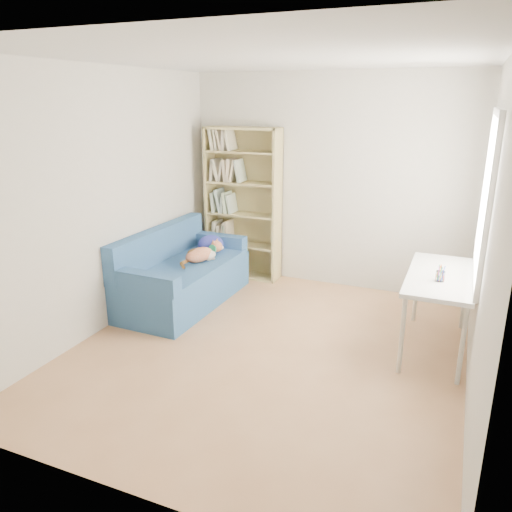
{
  "coord_description": "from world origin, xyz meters",
  "views": [
    {
      "loc": [
        1.55,
        -3.95,
        2.29
      ],
      "look_at": [
        -0.21,
        0.22,
        0.85
      ],
      "focal_mm": 35.0,
      "sensor_mm": 36.0,
      "label": 1
    }
  ],
  "objects": [
    {
      "name": "desk",
      "position": [
        1.44,
        0.65,
        0.68
      ],
      "size": [
        0.58,
        1.26,
        0.75
      ],
      "color": "white",
      "rests_on": "ground"
    },
    {
      "name": "bookshelf",
      "position": [
        -1.07,
        1.83,
        0.9
      ],
      "size": [
        0.97,
        0.3,
        1.95
      ],
      "color": "tan",
      "rests_on": "ground"
    },
    {
      "name": "pen_cup",
      "position": [
        1.44,
        0.47,
        0.81
      ],
      "size": [
        0.08,
        0.08,
        0.15
      ],
      "color": "white",
      "rests_on": "desk"
    },
    {
      "name": "ground",
      "position": [
        0.0,
        0.0,
        0.0
      ],
      "size": [
        4.0,
        4.0,
        0.0
      ],
      "primitive_type": "plane",
      "color": "#A8754B",
      "rests_on": "ground"
    },
    {
      "name": "room_shell",
      "position": [
        0.1,
        0.03,
        1.64
      ],
      "size": [
        3.54,
        4.04,
        2.62
      ],
      "color": "silver",
      "rests_on": "ground"
    },
    {
      "name": "sofa",
      "position": [
        -1.35,
        0.73,
        0.32
      ],
      "size": [
        0.87,
        1.76,
        0.86
      ],
      "rotation": [
        0.0,
        0.0,
        -0.02
      ],
      "color": "navy",
      "rests_on": "ground"
    }
  ]
}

